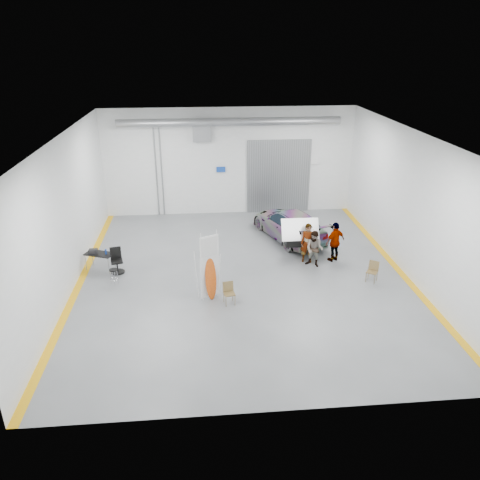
{
  "coord_description": "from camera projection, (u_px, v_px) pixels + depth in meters",
  "views": [
    {
      "loc": [
        -1.76,
        -17.73,
        9.37
      ],
      "look_at": [
        -0.11,
        0.4,
        1.5
      ],
      "focal_mm": 35.0,
      "sensor_mm": 36.0,
      "label": 1
    }
  ],
  "objects": [
    {
      "name": "shop_stool",
      "position": [
        114.0,
        277.0,
        19.28
      ],
      "size": [
        0.34,
        0.34,
        0.67
      ],
      "rotation": [
        0.0,
        0.0,
        0.12
      ],
      "color": "black",
      "rests_on": "ground"
    },
    {
      "name": "ground",
      "position": [
        243.0,
        276.0,
        20.07
      ],
      "size": [
        16.0,
        16.0,
        0.0
      ],
      "primitive_type": "plane",
      "color": "slate",
      "rests_on": "ground"
    },
    {
      "name": "person_b",
      "position": [
        315.0,
        249.0,
        20.6
      ],
      "size": [
        1.02,
        0.96,
        1.66
      ],
      "primitive_type": "imported",
      "rotation": [
        0.0,
        0.0,
        -0.56
      ],
      "color": "slate",
      "rests_on": "ground"
    },
    {
      "name": "office_chair",
      "position": [
        117.0,
        262.0,
        20.19
      ],
      "size": [
        0.59,
        0.61,
        1.11
      ],
      "rotation": [
        0.0,
        0.0,
        0.23
      ],
      "color": "black",
      "rests_on": "ground"
    },
    {
      "name": "work_table",
      "position": [
        98.0,
        253.0,
        20.31
      ],
      "size": [
        1.38,
        1.03,
        1.01
      ],
      "rotation": [
        0.0,
        0.0,
        -0.38
      ],
      "color": "gray",
      "rests_on": "ground"
    },
    {
      "name": "surfboard_display",
      "position": [
        208.0,
        273.0,
        17.83
      ],
      "size": [
        0.74,
        0.46,
        2.82
      ],
      "rotation": [
        0.0,
        0.0,
        0.44
      ],
      "color": "white",
      "rests_on": "ground"
    },
    {
      "name": "folding_chair_near",
      "position": [
        229.0,
        297.0,
        17.85
      ],
      "size": [
        0.48,
        0.5,
        0.87
      ],
      "rotation": [
        0.0,
        0.0,
        0.18
      ],
      "color": "brown",
      "rests_on": "ground"
    },
    {
      "name": "trunk_lid",
      "position": [
        299.0,
        227.0,
        21.23
      ],
      "size": [
        1.71,
        1.04,
        0.04
      ],
      "primitive_type": "cube",
      "color": "silver",
      "rests_on": "sedan_car"
    },
    {
      "name": "person_a",
      "position": [
        308.0,
        243.0,
        20.98
      ],
      "size": [
        0.76,
        0.59,
        1.83
      ],
      "primitive_type": "imported",
      "rotation": [
        0.0,
        0.0,
        -0.26
      ],
      "color": "brown",
      "rests_on": "ground"
    },
    {
      "name": "folding_chair_far",
      "position": [
        371.0,
        276.0,
        19.49
      ],
      "size": [
        0.57,
        0.63,
        0.88
      ],
      "rotation": [
        0.0,
        0.0,
        -0.62
      ],
      "color": "brown",
      "rests_on": "ground"
    },
    {
      "name": "sedan_car",
      "position": [
        289.0,
        224.0,
        23.62
      ],
      "size": [
        3.63,
        5.47,
        1.47
      ],
      "primitive_type": "imported",
      "rotation": [
        0.0,
        0.0,
        3.48
      ],
      "color": "white",
      "rests_on": "ground"
    },
    {
      "name": "person_c",
      "position": [
        335.0,
        242.0,
        21.07
      ],
      "size": [
        1.17,
        0.91,
        1.87
      ],
      "primitive_type": "imported",
      "rotation": [
        0.0,
        0.0,
        3.64
      ],
      "color": "#925C30",
      "rests_on": "ground"
    },
    {
      "name": "room_shell",
      "position": [
        244.0,
        170.0,
        20.5
      ],
      "size": [
        14.02,
        16.18,
        6.01
      ],
      "color": "silver",
      "rests_on": "ground"
    }
  ]
}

